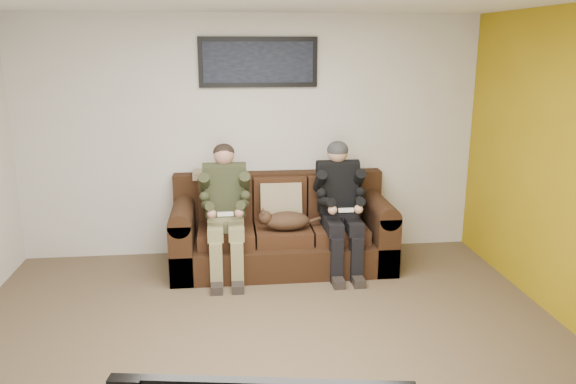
{
  "coord_description": "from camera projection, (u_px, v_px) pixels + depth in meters",
  "views": [
    {
      "loc": [
        -0.28,
        -3.81,
        2.27
      ],
      "look_at": [
        0.28,
        1.2,
        0.95
      ],
      "focal_mm": 35.0,
      "sensor_mm": 36.0,
      "label": 1
    }
  ],
  "objects": [
    {
      "name": "floor",
      "position": [
        269.0,
        353.0,
        4.27
      ],
      "size": [
        5.0,
        5.0,
        0.0
      ],
      "primitive_type": "plane",
      "color": "brown",
      "rests_on": "ground"
    },
    {
      "name": "wall_back",
      "position": [
        252.0,
        137.0,
        6.11
      ],
      "size": [
        5.0,
        0.0,
        5.0
      ],
      "primitive_type": "plane",
      "rotation": [
        1.57,
        0.0,
        0.0
      ],
      "color": "beige",
      "rests_on": "ground"
    },
    {
      "name": "wall_front",
      "position": [
        322.0,
        362.0,
        1.78
      ],
      "size": [
        5.0,
        0.0,
        5.0
      ],
      "primitive_type": "plane",
      "rotation": [
        -1.57,
        0.0,
        0.0
      ],
      "color": "beige",
      "rests_on": "ground"
    },
    {
      "name": "sofa",
      "position": [
        281.0,
        231.0,
        5.97
      ],
      "size": [
        2.27,
        0.98,
        0.93
      ],
      "color": "black",
      "rests_on": "ground"
    },
    {
      "name": "throw_pillow",
      "position": [
        281.0,
        202.0,
        5.94
      ],
      "size": [
        0.43,
        0.21,
        0.43
      ],
      "primitive_type": "cube",
      "rotation": [
        -0.21,
        0.0,
        0.0
      ],
      "color": "#968462",
      "rests_on": "sofa"
    },
    {
      "name": "throw_blanket",
      "position": [
        215.0,
        174.0,
        6.03
      ],
      "size": [
        0.46,
        0.23,
        0.08
      ],
      "primitive_type": "cube",
      "color": "tan",
      "rests_on": "sofa"
    },
    {
      "name": "person_left",
      "position": [
        225.0,
        203.0,
        5.63
      ],
      "size": [
        0.51,
        0.87,
        1.31
      ],
      "color": "#837C52",
      "rests_on": "sofa"
    },
    {
      "name": "person_right",
      "position": [
        340.0,
        199.0,
        5.75
      ],
      "size": [
        0.51,
        0.86,
        1.32
      ],
      "color": "black",
      "rests_on": "sofa"
    },
    {
      "name": "cat",
      "position": [
        285.0,
        220.0,
        5.67
      ],
      "size": [
        0.66,
        0.26,
        0.24
      ],
      "color": "#4F321F",
      "rests_on": "sofa"
    },
    {
      "name": "framed_poster",
      "position": [
        258.0,
        62.0,
        5.88
      ],
      "size": [
        1.25,
        0.05,
        0.52
      ],
      "color": "black",
      "rests_on": "wall_back"
    }
  ]
}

